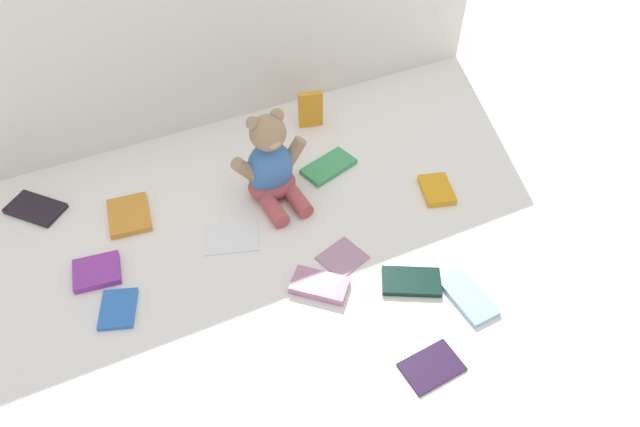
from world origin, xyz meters
TOP-DOWN VIEW (x-y plane):
  - ground_plane at (0.00, 0.00)m, footprint 3.20×3.20m
  - backdrop_drape at (0.00, 0.45)m, footprint 1.44×0.03m
  - teddy_bear at (-0.05, 0.10)m, footprint 0.20×0.18m
  - book_case_0 at (0.32, -0.07)m, footprint 0.10×0.12m
  - book_case_1 at (0.11, 0.12)m, footprint 0.15×0.11m
  - book_case_2 at (-0.60, 0.29)m, footprint 0.15×0.15m
  - book_case_3 at (-0.07, -0.22)m, footprint 0.13×0.13m
  - book_case_4 at (-0.40, 0.17)m, footprint 0.11×0.13m
  - book_case_5 at (0.05, -0.48)m, footprint 0.12×0.09m
  - book_case_7 at (-0.48, -0.09)m, footprint 0.10×0.11m
  - book_case_8 at (0.15, 0.31)m, footprint 0.07×0.03m
  - book_case_9 at (0.21, -0.37)m, footprint 0.08×0.14m
  - book_case_10 at (-0.50, 0.03)m, footprint 0.11×0.10m
  - book_case_11 at (0.01, -0.16)m, footprint 0.12×0.11m
  - book_case_12 at (0.12, -0.29)m, footprint 0.15×0.12m
  - book_case_13 at (-0.20, 0.00)m, footprint 0.15×0.13m

SIDE VIEW (x-z plane):
  - ground_plane at x=0.00m, z-range 0.00..0.00m
  - book_case_13 at x=-0.20m, z-range 0.00..0.01m
  - book_case_11 at x=0.01m, z-range 0.00..0.01m
  - book_case_5 at x=0.05m, z-range 0.00..0.01m
  - book_case_7 at x=-0.48m, z-range 0.00..0.01m
  - book_case_9 at x=0.21m, z-range 0.00..0.01m
  - book_case_2 at x=-0.60m, z-range 0.00..0.01m
  - book_case_12 at x=0.12m, z-range 0.00..0.01m
  - book_case_1 at x=0.11m, z-range 0.00..0.01m
  - book_case_4 at x=-0.40m, z-range 0.00..0.01m
  - book_case_10 at x=-0.50m, z-range 0.00..0.02m
  - book_case_0 at x=0.32m, z-range 0.00..0.02m
  - book_case_3 at x=-0.07m, z-range 0.00..0.02m
  - book_case_8 at x=0.15m, z-range 0.00..0.11m
  - teddy_bear at x=-0.05m, z-range -0.03..0.21m
  - backdrop_drape at x=0.00m, z-range 0.00..0.63m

